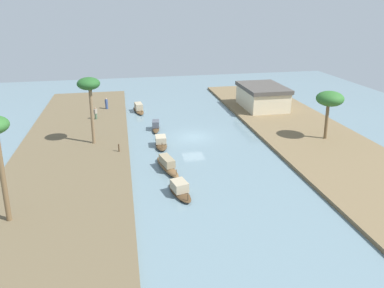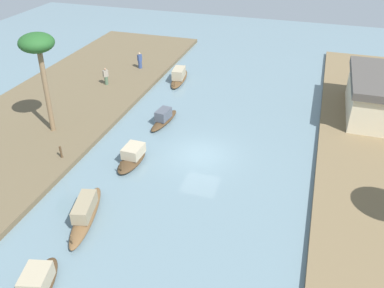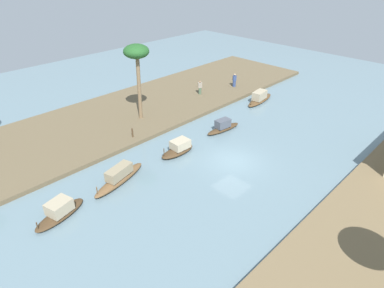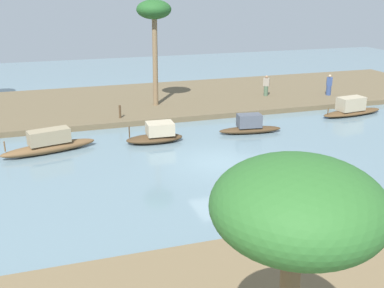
% 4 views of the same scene
% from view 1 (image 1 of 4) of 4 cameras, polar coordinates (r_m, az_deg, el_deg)
% --- Properties ---
extents(river_water, '(74.38, 74.38, 0.00)m').
position_cam_1_polar(river_water, '(41.05, 0.22, 1.13)').
color(river_water, slate).
rests_on(river_water, ground).
extents(riverbank_left, '(47.74, 11.59, 0.35)m').
position_cam_1_polar(riverbank_left, '(40.66, -18.50, 0.01)').
color(riverbank_left, brown).
rests_on(riverbank_left, ground).
extents(riverbank_right, '(47.74, 11.59, 0.35)m').
position_cam_1_polar(riverbank_right, '(45.40, 16.95, 2.45)').
color(riverbank_right, brown).
rests_on(riverbank_right, ground).
extents(sampan_with_red_awning, '(5.07, 2.15, 1.26)m').
position_cam_1_polar(sampan_with_red_awning, '(32.96, -4.06, -3.43)').
color(sampan_with_red_awning, brown).
rests_on(sampan_with_red_awning, river_water).
extents(sampan_with_tall_canopy, '(3.25, 1.34, 1.15)m').
position_cam_1_polar(sampan_with_tall_canopy, '(38.28, -5.07, 0.19)').
color(sampan_with_tall_canopy, '#47331E').
rests_on(sampan_with_tall_canopy, river_water).
extents(sampan_upstream_small, '(3.90, 1.34, 1.17)m').
position_cam_1_polar(sampan_upstream_small, '(43.63, -5.91, 2.89)').
color(sampan_upstream_small, '#47331E').
rests_on(sampan_upstream_small, river_water).
extents(sampan_near_left_bank, '(4.90, 1.74, 1.27)m').
position_cam_1_polar(sampan_near_left_bank, '(51.45, -8.68, 5.74)').
color(sampan_near_left_bank, brown).
rests_on(sampan_near_left_bank, river_water).
extents(sampan_downstream_large, '(3.82, 2.02, 1.17)m').
position_cam_1_polar(sampan_downstream_large, '(28.82, -2.03, -7.40)').
color(sampan_downstream_large, '#47331E').
rests_on(sampan_downstream_large, river_water).
extents(person_on_near_bank, '(0.51, 0.46, 1.58)m').
position_cam_1_polar(person_on_near_bank, '(47.93, -15.40, 4.79)').
color(person_on_near_bank, '#4C664C').
rests_on(person_on_near_bank, riverbank_left).
extents(person_by_mooring, '(0.51, 0.51, 1.60)m').
position_cam_1_polar(person_by_mooring, '(52.42, -13.74, 6.31)').
color(person_by_mooring, '#33477A').
rests_on(person_by_mooring, riverbank_left).
extents(mooring_post, '(0.14, 0.14, 0.83)m').
position_cam_1_polar(mooring_post, '(36.79, -11.82, -0.60)').
color(mooring_post, '#4C3823').
rests_on(mooring_post, riverbank_left).
extents(palm_tree_left_near, '(2.33, 2.33, 7.19)m').
position_cam_1_polar(palm_tree_left_near, '(38.11, -16.43, 8.90)').
color(palm_tree_left_near, '#7F6647').
rests_on(palm_tree_left_near, riverbank_left).
extents(palm_tree_right_tall, '(2.94, 2.94, 5.42)m').
position_cam_1_polar(palm_tree_right_tall, '(41.15, 21.51, 6.76)').
color(palm_tree_right_tall, brown).
rests_on(palm_tree_right_tall, riverbank_right).
extents(riverside_building, '(8.02, 5.82, 3.23)m').
position_cam_1_polar(riverside_building, '(52.44, 11.37, 7.60)').
color(riverside_building, beige).
rests_on(riverside_building, riverbank_right).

